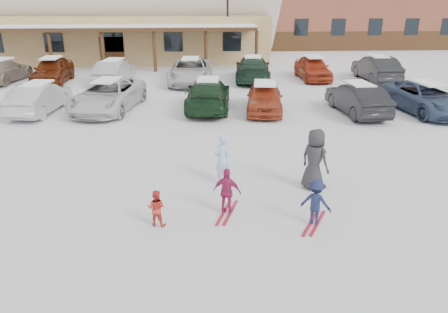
{
  "coord_description": "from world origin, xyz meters",
  "views": [
    {
      "loc": [
        -0.29,
        -10.7,
        5.5
      ],
      "look_at": [
        0.3,
        1.0,
        1.0
      ],
      "focal_mm": 35.0,
      "sensor_mm": 36.0,
      "label": 1
    }
  ],
  "objects_px": {
    "bystander_dark": "(315,159)",
    "parked_car_9": "(114,71)",
    "parked_car_1": "(39,98)",
    "parked_car_11": "(253,69)",
    "parked_car_8": "(52,70)",
    "adult_skier": "(222,159)",
    "parked_car_2": "(108,95)",
    "child_magenta": "(227,192)",
    "parked_car_3": "(208,94)",
    "day_lodge": "(96,9)",
    "lamp_post": "(228,21)",
    "parked_car_12": "(313,68)",
    "parked_car_6": "(426,98)",
    "toddler_red": "(156,208)",
    "parked_car_10": "(191,71)",
    "parked_car_13": "(376,69)",
    "parked_car_7": "(2,71)",
    "child_navy": "(316,202)",
    "parked_car_4": "(265,97)"
  },
  "relations": [
    {
      "from": "toddler_red",
      "to": "parked_car_12",
      "type": "relative_size",
      "value": 0.22
    },
    {
      "from": "bystander_dark",
      "to": "parked_car_7",
      "type": "height_order",
      "value": "bystander_dark"
    },
    {
      "from": "toddler_red",
      "to": "bystander_dark",
      "type": "relative_size",
      "value": 0.52
    },
    {
      "from": "bystander_dark",
      "to": "parked_car_8",
      "type": "xyz_separation_m",
      "value": [
        -12.48,
        16.12,
        -0.13
      ]
    },
    {
      "from": "day_lodge",
      "to": "parked_car_12",
      "type": "relative_size",
      "value": 6.74
    },
    {
      "from": "child_magenta",
      "to": "parked_car_3",
      "type": "relative_size",
      "value": 0.25
    },
    {
      "from": "child_navy",
      "to": "parked_car_2",
      "type": "xyz_separation_m",
      "value": [
        -7.27,
        11.36,
        0.14
      ]
    },
    {
      "from": "adult_skier",
      "to": "toddler_red",
      "type": "relative_size",
      "value": 1.61
    },
    {
      "from": "parked_car_10",
      "to": "parked_car_13",
      "type": "distance_m",
      "value": 11.78
    },
    {
      "from": "child_magenta",
      "to": "parked_car_8",
      "type": "relative_size",
      "value": 0.27
    },
    {
      "from": "child_navy",
      "to": "parked_car_4",
      "type": "distance_m",
      "value": 10.71
    },
    {
      "from": "child_navy",
      "to": "adult_skier",
      "type": "bearing_deg",
      "value": -21.94
    },
    {
      "from": "parked_car_7",
      "to": "parked_car_9",
      "type": "height_order",
      "value": "parked_car_9"
    },
    {
      "from": "child_magenta",
      "to": "bystander_dark",
      "type": "height_order",
      "value": "bystander_dark"
    },
    {
      "from": "parked_car_10",
      "to": "parked_car_11",
      "type": "relative_size",
      "value": 1.05
    },
    {
      "from": "bystander_dark",
      "to": "parked_car_7",
      "type": "relative_size",
      "value": 0.37
    },
    {
      "from": "adult_skier",
      "to": "child_magenta",
      "type": "relative_size",
      "value": 1.22
    },
    {
      "from": "day_lodge",
      "to": "parked_car_6",
      "type": "distance_m",
      "value": 27.19
    },
    {
      "from": "child_magenta",
      "to": "parked_car_4",
      "type": "height_order",
      "value": "parked_car_4"
    },
    {
      "from": "parked_car_8",
      "to": "parked_car_10",
      "type": "height_order",
      "value": "parked_car_8"
    },
    {
      "from": "child_magenta",
      "to": "parked_car_13",
      "type": "distance_m",
      "value": 20.15
    },
    {
      "from": "bystander_dark",
      "to": "parked_car_9",
      "type": "bearing_deg",
      "value": -10.71
    },
    {
      "from": "parked_car_6",
      "to": "parked_car_4",
      "type": "bearing_deg",
      "value": 167.84
    },
    {
      "from": "child_navy",
      "to": "parked_car_3",
      "type": "distance_m",
      "value": 11.6
    },
    {
      "from": "parked_car_9",
      "to": "parked_car_11",
      "type": "bearing_deg",
      "value": -172.29
    },
    {
      "from": "parked_car_6",
      "to": "parked_car_10",
      "type": "relative_size",
      "value": 0.92
    },
    {
      "from": "parked_car_4",
      "to": "parked_car_10",
      "type": "xyz_separation_m",
      "value": [
        -3.65,
        7.02,
        0.07
      ]
    },
    {
      "from": "parked_car_6",
      "to": "child_magenta",
      "type": "bearing_deg",
      "value": -144.81
    },
    {
      "from": "parked_car_1",
      "to": "parked_car_12",
      "type": "relative_size",
      "value": 1.0
    },
    {
      "from": "adult_skier",
      "to": "parked_car_2",
      "type": "bearing_deg",
      "value": -100.6
    },
    {
      "from": "bystander_dark",
      "to": "adult_skier",
      "type": "bearing_deg",
      "value": 38.74
    },
    {
      "from": "parked_car_4",
      "to": "parked_car_1",
      "type": "bearing_deg",
      "value": -174.24
    },
    {
      "from": "toddler_red",
      "to": "parked_car_13",
      "type": "relative_size",
      "value": 0.2
    },
    {
      "from": "child_magenta",
      "to": "parked_car_1",
      "type": "height_order",
      "value": "parked_car_1"
    },
    {
      "from": "bystander_dark",
      "to": "parked_car_9",
      "type": "relative_size",
      "value": 0.42
    },
    {
      "from": "bystander_dark",
      "to": "parked_car_12",
      "type": "height_order",
      "value": "bystander_dark"
    },
    {
      "from": "parked_car_3",
      "to": "parked_car_4",
      "type": "bearing_deg",
      "value": 170.86
    },
    {
      "from": "day_lodge",
      "to": "lamp_post",
      "type": "xyz_separation_m",
      "value": [
        10.67,
        -4.86,
        -0.66
      ]
    },
    {
      "from": "adult_skier",
      "to": "parked_car_2",
      "type": "height_order",
      "value": "adult_skier"
    },
    {
      "from": "toddler_red",
      "to": "parked_car_8",
      "type": "height_order",
      "value": "parked_car_8"
    },
    {
      "from": "adult_skier",
      "to": "parked_car_3",
      "type": "relative_size",
      "value": 0.3
    },
    {
      "from": "parked_car_8",
      "to": "adult_skier",
      "type": "bearing_deg",
      "value": -59.21
    },
    {
      "from": "toddler_red",
      "to": "parked_car_6",
      "type": "height_order",
      "value": "parked_car_6"
    },
    {
      "from": "parked_car_1",
      "to": "parked_car_11",
      "type": "distance_m",
      "value": 13.07
    },
    {
      "from": "adult_skier",
      "to": "parked_car_9",
      "type": "relative_size",
      "value": 0.35
    },
    {
      "from": "parked_car_13",
      "to": "parked_car_10",
      "type": "bearing_deg",
      "value": -0.08
    },
    {
      "from": "parked_car_11",
      "to": "day_lodge",
      "type": "bearing_deg",
      "value": -36.73
    },
    {
      "from": "parked_car_12",
      "to": "parked_car_1",
      "type": "bearing_deg",
      "value": -155.05
    },
    {
      "from": "adult_skier",
      "to": "parked_car_13",
      "type": "distance_m",
      "value": 18.52
    },
    {
      "from": "parked_car_2",
      "to": "parked_car_6",
      "type": "height_order",
      "value": "parked_car_2"
    }
  ]
}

